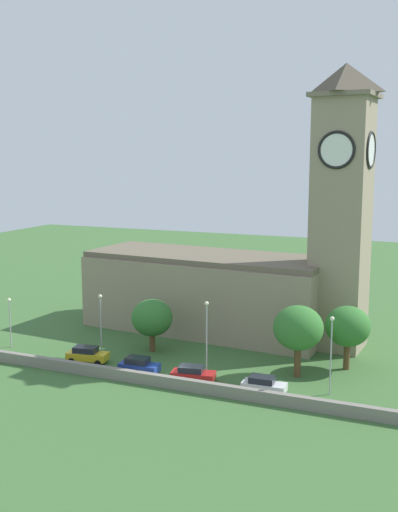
{
  "coord_description": "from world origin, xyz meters",
  "views": [
    {
      "loc": [
        26.15,
        -55.73,
        22.86
      ],
      "look_at": [
        -0.44,
        7.39,
        11.71
      ],
      "focal_mm": 43.59,
      "sensor_mm": 36.0,
      "label": 1
    }
  ],
  "objects_px": {
    "car_red": "(193,374)",
    "car_yellow": "(87,354)",
    "car_white": "(264,385)",
    "streetlamp_central": "(207,327)",
    "church": "(237,273)",
    "streetlamp_west_end": "(10,314)",
    "tree_by_tower": "(152,318)",
    "tree_riverside_west": "(348,327)",
    "streetlamp_east_mid": "(331,344)",
    "tree_riverside_east": "(298,328)",
    "streetlamp_west_mid": "(101,316)",
    "car_blue": "(139,365)"
  },
  "relations": [
    {
      "from": "car_red",
      "to": "car_yellow",
      "type": "bearing_deg",
      "value": 175.87
    },
    {
      "from": "car_white",
      "to": "streetlamp_central",
      "type": "xyz_separation_m",
      "value": [
        -7.09,
        2.73,
        4.33
      ]
    },
    {
      "from": "car_white",
      "to": "car_yellow",
      "type": "bearing_deg",
      "value": 176.74
    },
    {
      "from": "church",
      "to": "streetlamp_west_end",
      "type": "bearing_deg",
      "value": -144.45
    },
    {
      "from": "car_red",
      "to": "tree_by_tower",
      "type": "relative_size",
      "value": 0.75
    },
    {
      "from": "streetlamp_west_end",
      "to": "tree_riverside_west",
      "type": "xyz_separation_m",
      "value": [
        38.53,
        7.83,
        0.62
      ]
    },
    {
      "from": "tree_riverside_west",
      "to": "streetlamp_central",
      "type": "bearing_deg",
      "value": -150.87
    },
    {
      "from": "streetlamp_east_mid",
      "to": "streetlamp_central",
      "type": "bearing_deg",
      "value": 177.56
    },
    {
      "from": "car_white",
      "to": "tree_riverside_east",
      "type": "height_order",
      "value": "tree_riverside_east"
    },
    {
      "from": "car_yellow",
      "to": "streetlamp_west_mid",
      "type": "relative_size",
      "value": 0.66
    },
    {
      "from": "church",
      "to": "streetlamp_west_mid",
      "type": "bearing_deg",
      "value": -125.76
    },
    {
      "from": "streetlamp_west_end",
      "to": "streetlamp_east_mid",
      "type": "relative_size",
      "value": 0.78
    },
    {
      "from": "tree_riverside_east",
      "to": "streetlamp_central",
      "type": "bearing_deg",
      "value": -160.79
    },
    {
      "from": "streetlamp_west_end",
      "to": "tree_riverside_west",
      "type": "distance_m",
      "value": 39.32
    },
    {
      "from": "car_blue",
      "to": "streetlamp_central",
      "type": "height_order",
      "value": "streetlamp_central"
    },
    {
      "from": "car_blue",
      "to": "tree_riverside_east",
      "type": "distance_m",
      "value": 17.18
    },
    {
      "from": "streetlamp_west_mid",
      "to": "tree_riverside_west",
      "type": "xyz_separation_m",
      "value": [
        26.58,
        6.7,
        -0.11
      ]
    },
    {
      "from": "church",
      "to": "car_white",
      "type": "xyz_separation_m",
      "value": [
        9.37,
        -18.7,
        -7.03
      ]
    },
    {
      "from": "tree_riverside_east",
      "to": "car_red",
      "type": "bearing_deg",
      "value": -149.26
    },
    {
      "from": "car_red",
      "to": "tree_riverside_west",
      "type": "xyz_separation_m",
      "value": [
        13.79,
        9.9,
        3.9
      ]
    },
    {
      "from": "streetlamp_east_mid",
      "to": "car_red",
      "type": "bearing_deg",
      "value": -171.87
    },
    {
      "from": "car_white",
      "to": "streetlamp_west_end",
      "type": "distance_m",
      "value": 32.56
    },
    {
      "from": "church",
      "to": "car_red",
      "type": "height_order",
      "value": "church"
    },
    {
      "from": "streetlamp_east_mid",
      "to": "tree_by_tower",
      "type": "distance_m",
      "value": 22.64
    },
    {
      "from": "streetlamp_central",
      "to": "tree_riverside_west",
      "type": "xyz_separation_m",
      "value": [
        13.3,
        7.41,
        -0.44
      ]
    },
    {
      "from": "car_blue",
      "to": "car_red",
      "type": "distance_m",
      "value": 6.18
    },
    {
      "from": "streetlamp_west_mid",
      "to": "tree_by_tower",
      "type": "bearing_deg",
      "value": 43.43
    },
    {
      "from": "streetlamp_east_mid",
      "to": "streetlamp_west_mid",
      "type": "bearing_deg",
      "value": 177.24
    },
    {
      "from": "streetlamp_east_mid",
      "to": "car_yellow",
      "type": "bearing_deg",
      "value": -177.91
    },
    {
      "from": "streetlamp_west_mid",
      "to": "car_blue",
      "type": "bearing_deg",
      "value": -26.46
    },
    {
      "from": "car_yellow",
      "to": "tree_riverside_west",
      "type": "bearing_deg",
      "value": 18.3
    },
    {
      "from": "car_blue",
      "to": "streetlamp_west_mid",
      "type": "xyz_separation_m",
      "value": [
        -6.61,
        3.29,
        3.95
      ]
    },
    {
      "from": "church",
      "to": "car_yellow",
      "type": "distance_m",
      "value": 22.07
    },
    {
      "from": "car_yellow",
      "to": "streetlamp_west_mid",
      "type": "distance_m",
      "value": 4.58
    },
    {
      "from": "streetlamp_west_mid",
      "to": "tree_riverside_east",
      "type": "height_order",
      "value": "tree_riverside_east"
    },
    {
      "from": "car_yellow",
      "to": "streetlamp_east_mid",
      "type": "distance_m",
      "value": 27.17
    },
    {
      "from": "church",
      "to": "tree_by_tower",
      "type": "distance_m",
      "value": 13.49
    },
    {
      "from": "car_blue",
      "to": "car_red",
      "type": "bearing_deg",
      "value": 0.77
    },
    {
      "from": "streetlamp_west_end",
      "to": "car_red",
      "type": "bearing_deg",
      "value": -4.8
    },
    {
      "from": "streetlamp_east_mid",
      "to": "streetlamp_west_end",
      "type": "bearing_deg",
      "value": 179.79
    },
    {
      "from": "streetlamp_central",
      "to": "streetlamp_west_mid",
      "type": "bearing_deg",
      "value": 176.93
    },
    {
      "from": "car_red",
      "to": "streetlamp_west_end",
      "type": "xyz_separation_m",
      "value": [
        -24.74,
        2.08,
        3.28
      ]
    },
    {
      "from": "streetlamp_west_end",
      "to": "car_white",
      "type": "bearing_deg",
      "value": -4.09
    },
    {
      "from": "streetlamp_central",
      "to": "tree_by_tower",
      "type": "height_order",
      "value": "streetlamp_central"
    },
    {
      "from": "streetlamp_central",
      "to": "tree_riverside_west",
      "type": "distance_m",
      "value": 15.23
    },
    {
      "from": "streetlamp_west_mid",
      "to": "streetlamp_central",
      "type": "height_order",
      "value": "streetlamp_central"
    },
    {
      "from": "streetlamp_central",
      "to": "streetlamp_west_end",
      "type": "bearing_deg",
      "value": -179.05
    },
    {
      "from": "car_blue",
      "to": "tree_riverside_west",
      "type": "relative_size",
      "value": 0.62
    },
    {
      "from": "church",
      "to": "tree_riverside_east",
      "type": "height_order",
      "value": "church"
    },
    {
      "from": "car_blue",
      "to": "car_white",
      "type": "distance_m",
      "value": 13.76
    }
  ]
}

